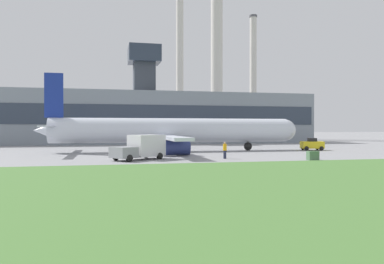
{
  "coord_description": "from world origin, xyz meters",
  "views": [
    {
      "loc": [
        -8.66,
        -51.12,
        3.27
      ],
      "look_at": [
        2.81,
        -0.44,
        2.67
      ],
      "focal_mm": 35.0,
      "sensor_mm": 36.0,
      "label": 1
    }
  ],
  "objects_px": {
    "airplane": "(171,131)",
    "ground_crew_person": "(225,150)",
    "baggage_truck": "(141,148)",
    "pushback_tug": "(312,145)"
  },
  "relations": [
    {
      "from": "pushback_tug",
      "to": "baggage_truck",
      "type": "xyz_separation_m",
      "value": [
        -25.58,
        -10.57,
        0.44
      ]
    },
    {
      "from": "airplane",
      "to": "pushback_tug",
      "type": "relative_size",
      "value": 10.5
    },
    {
      "from": "airplane",
      "to": "baggage_truck",
      "type": "xyz_separation_m",
      "value": [
        -5.15,
        -12.2,
        -1.56
      ]
    },
    {
      "from": "baggage_truck",
      "to": "ground_crew_person",
      "type": "xyz_separation_m",
      "value": [
        8.68,
        -0.81,
        -0.33
      ]
    },
    {
      "from": "pushback_tug",
      "to": "ground_crew_person",
      "type": "relative_size",
      "value": 1.93
    },
    {
      "from": "airplane",
      "to": "ground_crew_person",
      "type": "height_order",
      "value": "airplane"
    },
    {
      "from": "pushback_tug",
      "to": "ground_crew_person",
      "type": "height_order",
      "value": "ground_crew_person"
    },
    {
      "from": "baggage_truck",
      "to": "ground_crew_person",
      "type": "bearing_deg",
      "value": -5.34
    },
    {
      "from": "airplane",
      "to": "pushback_tug",
      "type": "distance_m",
      "value": 20.59
    },
    {
      "from": "ground_crew_person",
      "to": "baggage_truck",
      "type": "bearing_deg",
      "value": 174.66
    }
  ]
}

